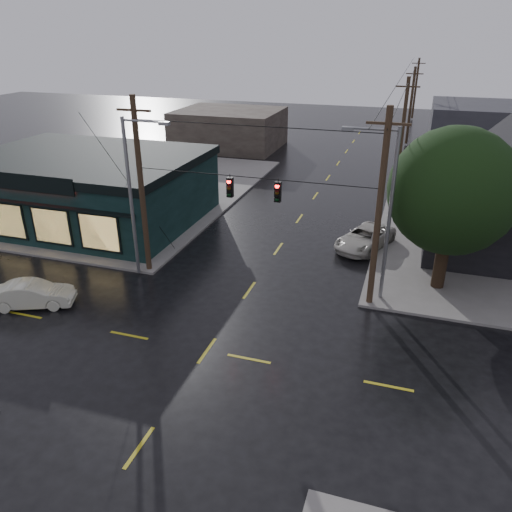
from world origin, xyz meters
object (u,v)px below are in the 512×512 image
(sedan_cream, at_px, (32,294))
(suv_silver, at_px, (365,238))
(corner_tree, at_px, (453,192))
(utility_pole_nw, at_px, (150,270))
(utility_pole_ne, at_px, (369,304))

(sedan_cream, bearing_deg, suv_silver, -73.26)
(corner_tree, xyz_separation_m, utility_pole_nw, (-16.41, -2.94, -5.62))
(utility_pole_ne, height_order, suv_silver, utility_pole_ne)
(suv_silver, bearing_deg, utility_pole_nw, -126.82)
(sedan_cream, xyz_separation_m, suv_silver, (15.55, 12.99, 0.03))
(utility_pole_nw, relative_size, suv_silver, 1.99)
(utility_pole_nw, relative_size, utility_pole_ne, 1.00)
(utility_pole_ne, bearing_deg, corner_tree, 40.75)
(corner_tree, bearing_deg, utility_pole_nw, -169.85)
(corner_tree, xyz_separation_m, sedan_cream, (-20.08, -8.53, -4.94))
(utility_pole_ne, relative_size, sedan_cream, 2.44)
(corner_tree, distance_m, suv_silver, 8.03)
(utility_pole_nw, bearing_deg, sedan_cream, -123.29)
(sedan_cream, bearing_deg, corner_tree, -90.12)
(utility_pole_nw, height_order, sedan_cream, utility_pole_nw)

